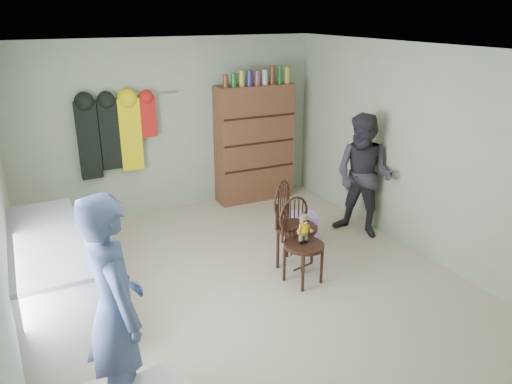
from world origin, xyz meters
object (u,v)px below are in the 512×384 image
counter (52,283)px  chair_far (291,221)px  dresser (254,142)px  chair_front (301,236)px

counter → chair_far: bearing=2.6°
counter → dresser: (3.20, 2.30, 0.45)m
chair_far → dresser: dresser is taller
chair_front → dresser: bearing=61.8°
dresser → chair_front: bearing=-105.0°
counter → chair_far: (2.61, 0.12, 0.08)m
chair_front → chair_far: (0.09, 0.37, 0.02)m
chair_front → chair_far: 0.38m
chair_front → chair_far: size_ratio=0.93×
chair_far → chair_front: bearing=-143.9°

